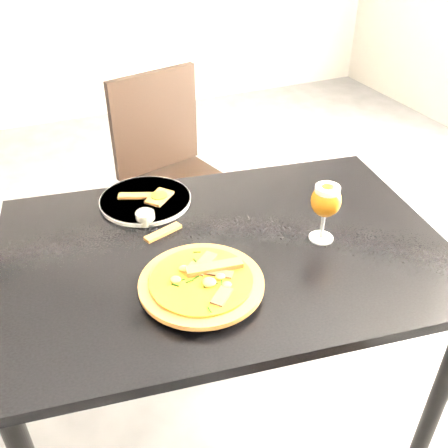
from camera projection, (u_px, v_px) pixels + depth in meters
name	position (u px, v px, depth m)	size (l,w,h in m)	color
ground	(254.00, 419.00, 1.76)	(6.00, 6.00, 0.00)	#525254
dining_table	(224.00, 272.00, 1.40)	(1.31, 0.97, 0.75)	black
chair_far	(174.00, 175.00, 2.16)	(0.53, 0.53, 0.93)	black
plate_main	(201.00, 284.00, 1.21)	(0.27, 0.27, 0.01)	silver
pizza	(202.00, 282.00, 1.19)	(0.30, 0.30, 0.03)	brown
plate_second	(145.00, 200.00, 1.53)	(0.27, 0.27, 0.01)	silver
crust_scraps	(152.00, 197.00, 1.52)	(0.17, 0.12, 0.01)	brown
loose_crust	(163.00, 232.00, 1.39)	(0.11, 0.03, 0.01)	brown
sauce_cup	(145.00, 217.00, 1.43)	(0.05, 0.05, 0.04)	beige
beer_glass	(326.00, 201.00, 1.31)	(0.08, 0.08, 0.17)	silver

